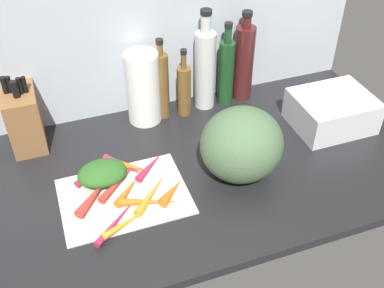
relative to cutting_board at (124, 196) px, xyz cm
name	(u,v)px	position (x,y,z in cm)	size (l,w,h in cm)	color
ground_plane	(164,175)	(14.45, 6.40, -1.90)	(170.00, 80.00, 3.00)	black
wall_back	(127,33)	(14.45, 44.90, 29.60)	(170.00, 3.00, 60.00)	#ADB7C1
cutting_board	(124,196)	(0.00, 0.00, 0.00)	(37.46, 27.71, 0.80)	beige
carrot_0	(126,222)	(-2.03, -11.65, 1.46)	(2.13, 2.13, 15.85)	orange
carrot_1	(115,223)	(-4.95, -10.75, 1.44)	(2.09, 2.09, 17.38)	#B2264C
carrot_2	(94,195)	(-8.36, 1.45, 1.92)	(3.05, 3.05, 16.94)	red
carrot_3	(94,172)	(-6.68, 11.82, 1.51)	(2.21, 2.21, 14.38)	#B2264C
carrot_4	(123,165)	(2.59, 11.60, 1.66)	(2.52, 2.52, 14.58)	#B2264C
carrot_5	(172,192)	(13.28, -5.02, 1.99)	(3.19, 3.19, 10.73)	orange
carrot_6	(151,194)	(7.35, -3.63, 1.63)	(2.46, 2.46, 17.11)	orange
carrot_7	(150,166)	(10.32, 8.32, 1.59)	(2.37, 2.37, 13.38)	#B2264C
carrot_8	(118,182)	(-0.73, 4.61, 1.62)	(2.43, 2.43, 17.23)	red
carrot_9	(131,167)	(4.79, 9.85, 1.83)	(2.85, 2.85, 12.15)	orange
carrot_10	(127,191)	(0.98, -0.04, 1.63)	(2.45, 2.45, 11.84)	orange
carrot_11	(149,202)	(6.04, -6.37, 1.57)	(2.34, 2.34, 16.41)	orange
carrot_greens_pile	(102,173)	(-4.54, 8.04, 3.57)	(14.97, 11.51, 6.33)	#2D6023
winter_squash	(242,145)	(36.52, -2.05, 11.19)	(25.36, 24.02, 23.18)	#4C6B47
knife_block	(24,118)	(-24.03, 35.53, 10.07)	(10.46, 16.73, 25.86)	brown
paper_towel_roll	(143,88)	(16.36, 35.90, 12.75)	(11.69, 11.69, 26.30)	white
bottle_0	(161,85)	(23.06, 36.21, 12.53)	(5.35, 5.35, 30.26)	brown
bottle_1	(184,89)	(30.91, 34.76, 9.70)	(5.04, 5.04, 25.84)	brown
bottle_2	(205,68)	(39.76, 37.26, 15.33)	(7.47, 7.47, 37.56)	silver
bottle_3	(226,71)	(47.90, 36.78, 12.78)	(5.72, 5.72, 31.89)	#19421E
bottle_4	(244,62)	(55.31, 38.05, 14.56)	(7.40, 7.40, 34.39)	#471919
dish_rack	(332,111)	(77.14, 10.46, 5.43)	(26.49, 21.82, 11.66)	silver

